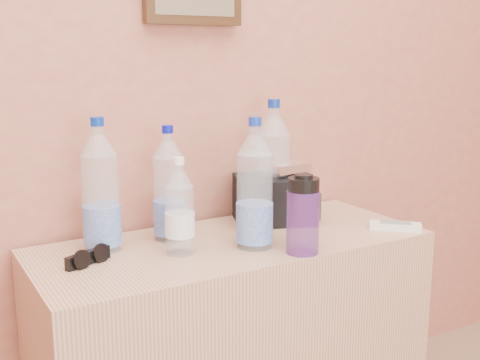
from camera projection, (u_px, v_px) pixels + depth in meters
name	position (u px, v px, depth m)	size (l,w,h in m)	color
dresser	(233.00, 353.00, 1.74)	(1.10, 0.46, 0.68)	tan
pet_large_a	(101.00, 193.00, 1.56)	(0.10, 0.10, 0.35)	silver
pet_large_b	(169.00, 189.00, 1.66)	(0.09, 0.09, 0.32)	silver
pet_large_c	(273.00, 169.00, 1.81)	(0.10, 0.10, 0.38)	silver
pet_large_d	(255.00, 191.00, 1.59)	(0.09, 0.09, 0.35)	silver
pet_small	(180.00, 212.00, 1.54)	(0.07, 0.07, 0.25)	white
nalgene_bottle	(303.00, 215.00, 1.55)	(0.09, 0.09, 0.21)	#66318B
sunglasses	(88.00, 258.00, 1.48)	(0.13, 0.05, 0.03)	black
ac_remote	(395.00, 226.00, 1.77)	(0.15, 0.05, 0.02)	silver
toiletry_bag	(274.00, 196.00, 1.85)	(0.24, 0.17, 0.16)	black
foil_packet	(285.00, 167.00, 1.82)	(0.12, 0.10, 0.03)	white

